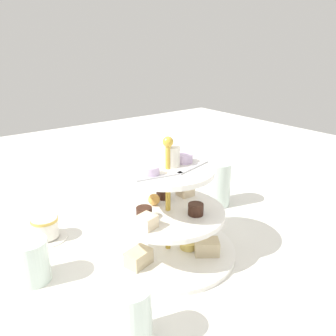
% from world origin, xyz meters
% --- Properties ---
extents(ground_plane, '(2.40, 2.40, 0.00)m').
position_xyz_m(ground_plane, '(0.00, 0.00, 0.00)').
color(ground_plane, silver).
extents(tiered_serving_stand, '(0.27, 0.27, 0.25)m').
position_xyz_m(tiered_serving_stand, '(0.00, 0.00, 0.07)').
color(tiered_serving_stand, white).
rests_on(tiered_serving_stand, ground_plane).
extents(water_glass_tall_right, '(0.07, 0.07, 0.12)m').
position_xyz_m(water_glass_tall_right, '(0.24, 0.10, 0.06)').
color(water_glass_tall_right, silver).
rests_on(water_glass_tall_right, ground_plane).
extents(water_glass_short_left, '(0.06, 0.06, 0.08)m').
position_xyz_m(water_glass_short_left, '(-0.25, 0.08, 0.04)').
color(water_glass_short_left, silver).
rests_on(water_glass_short_left, ground_plane).
extents(teacup_with_saucer, '(0.09, 0.09, 0.05)m').
position_xyz_m(teacup_with_saucer, '(-0.18, 0.21, 0.02)').
color(teacup_with_saucer, white).
rests_on(teacup_with_saucer, ground_plane).
extents(butter_knife_left, '(0.16, 0.10, 0.00)m').
position_xyz_m(butter_knife_left, '(0.17, -0.26, 0.00)').
color(butter_knife_left, silver).
rests_on(butter_knife_left, ground_plane).
extents(butter_knife_right, '(0.17, 0.06, 0.00)m').
position_xyz_m(butter_knife_right, '(0.02, 0.31, 0.00)').
color(butter_knife_right, silver).
rests_on(butter_knife_right, ground_plane).
extents(water_glass_mid_back, '(0.06, 0.06, 0.09)m').
position_xyz_m(water_glass_mid_back, '(-0.18, -0.15, 0.05)').
color(water_glass_mid_back, silver).
rests_on(water_glass_mid_back, ground_plane).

